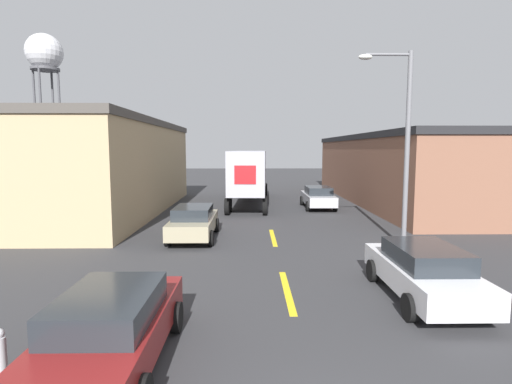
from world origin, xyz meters
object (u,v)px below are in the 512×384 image
object	(u,v)px
semi_truck	(250,173)
parked_car_right_far	(318,197)
parked_car_left_far	(194,222)
water_tower	(44,56)
parked_car_right_near	(423,271)
parked_car_left_near	(112,327)
fire_hydrant	(0,355)
street_lamp	(402,136)

from	to	relation	value
semi_truck	parked_car_right_far	xyz separation A→B (m)	(4.72, -2.38, -1.54)
parked_car_left_far	water_tower	bearing A→B (deg)	124.39
parked_car_right_near	parked_car_left_far	bearing A→B (deg)	134.20
semi_truck	parked_car_left_far	bearing A→B (deg)	-99.79
semi_truck	parked_car_right_far	size ratio (longest dim) A/B	2.69
parked_car_right_far	parked_car_right_near	size ratio (longest dim) A/B	1.00
parked_car_left_far	parked_car_left_near	distance (m)	10.84
parked_car_right_near	water_tower	xyz separation A→B (m)	(-30.28, 41.09, 14.79)
semi_truck	fire_hydrant	size ratio (longest dim) A/B	13.05
parked_car_right_near	fire_hydrant	size ratio (longest dim) A/B	4.85
parked_car_left_far	street_lamp	size ratio (longest dim) A/B	0.58
water_tower	fire_hydrant	world-z (taller)	water_tower
semi_truck	parked_car_right_near	distance (m)	19.82
parked_car_right_near	water_tower	distance (m)	53.14
parked_car_left_far	parked_car_right_far	world-z (taller)	same
parked_car_left_near	parked_car_right_far	bearing A→B (deg)	70.15
semi_truck	street_lamp	distance (m)	14.92
water_tower	fire_hydrant	size ratio (longest dim) A/B	19.02
semi_truck	parked_car_right_near	size ratio (longest dim) A/B	2.69
parked_car_left_near	water_tower	size ratio (longest dim) A/B	0.25
semi_truck	parked_car_left_far	xyz separation A→B (m)	(-2.55, -11.70, -1.54)
parked_car_left_far	fire_hydrant	world-z (taller)	parked_car_left_far
parked_car_right_far	street_lamp	world-z (taller)	street_lamp
water_tower	parked_car_right_near	bearing A→B (deg)	-53.61
parked_car_left_near	fire_hydrant	bearing A→B (deg)	-167.95
parked_car_left_near	street_lamp	size ratio (longest dim) A/B	0.58
fire_hydrant	parked_car_left_near	bearing A→B (deg)	12.05
parked_car_right_far	street_lamp	distance (m)	11.73
parked_car_right_far	parked_car_left_near	world-z (taller)	same
semi_truck	parked_car_left_near	bearing A→B (deg)	-93.94
parked_car_left_near	street_lamp	bearing A→B (deg)	46.29
parked_car_right_far	parked_car_left_near	xyz separation A→B (m)	(-7.28, -20.16, 0.00)
semi_truck	street_lamp	world-z (taller)	street_lamp
parked_car_left_near	water_tower	xyz separation A→B (m)	(-23.00, 44.44, 14.79)
semi_truck	water_tower	distance (m)	36.17
semi_truck	water_tower	bearing A→B (deg)	141.93
semi_truck	water_tower	world-z (taller)	water_tower
parked_car_left_far	parked_car_right_near	xyz separation A→B (m)	(7.28, -7.48, 0.00)
parked_car_right_far	parked_car_right_near	bearing A→B (deg)	-90.00
parked_car_left_near	street_lamp	world-z (taller)	street_lamp
parked_car_right_near	fire_hydrant	xyz separation A→B (m)	(-9.12, -3.74, -0.32)
semi_truck	parked_car_left_near	distance (m)	22.73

